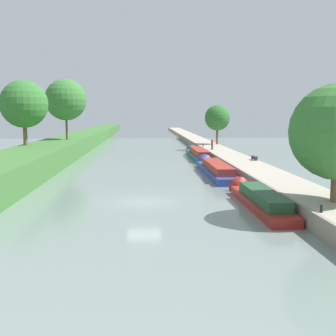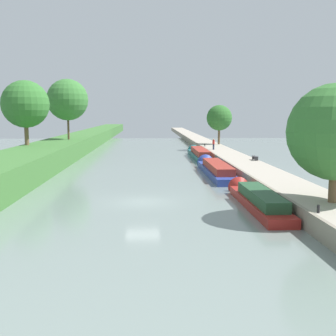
# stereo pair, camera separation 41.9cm
# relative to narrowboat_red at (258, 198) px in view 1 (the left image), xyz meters

# --- Properties ---
(ground_plane) EXTENTS (160.00, 160.00, 0.00)m
(ground_plane) POSITION_rel_narrowboat_red_xyz_m (-8.08, 1.67, -0.53)
(ground_plane) COLOR slate
(right_towpath) EXTENTS (3.88, 260.00, 1.11)m
(right_towpath) POSITION_rel_narrowboat_red_xyz_m (3.28, 1.67, 0.03)
(right_towpath) COLOR #A89E8E
(right_towpath) RESTS_ON ground_plane
(stone_quay) EXTENTS (0.25, 260.00, 1.16)m
(stone_quay) POSITION_rel_narrowboat_red_xyz_m (1.22, 1.67, 0.05)
(stone_quay) COLOR gray
(stone_quay) RESTS_ON ground_plane
(narrowboat_red) EXTENTS (1.87, 12.10, 1.91)m
(narrowboat_red) POSITION_rel_narrowboat_red_xyz_m (0.00, 0.00, 0.00)
(narrowboat_red) COLOR maroon
(narrowboat_red) RESTS_ON ground_plane
(narrowboat_blue) EXTENTS (2.19, 15.85, 2.09)m
(narrowboat_blue) POSITION_rel_narrowboat_red_xyz_m (-0.44, 15.78, 0.03)
(narrowboat_blue) COLOR #283D93
(narrowboat_blue) RESTS_ON ground_plane
(narrowboat_teal) EXTENTS (2.05, 16.46, 2.09)m
(narrowboat_teal) POSITION_rel_narrowboat_red_xyz_m (-0.16, 32.40, 0.06)
(narrowboat_teal) COLOR #195B60
(narrowboat_teal) RESTS_ON ground_plane
(tree_rightbank_midnear) EXTENTS (4.47, 4.47, 6.88)m
(tree_rightbank_midnear) POSITION_rel_narrowboat_red_xyz_m (4.79, 44.39, 5.21)
(tree_rightbank_midnear) COLOR brown
(tree_rightbank_midnear) RESTS_ON right_towpath
(tree_leftbank_downstream) EXTENTS (6.00, 6.00, 8.21)m
(tree_leftbank_downstream) POSITION_rel_narrowboat_red_xyz_m (-23.23, 25.46, 7.15)
(tree_leftbank_downstream) COLOR brown
(tree_leftbank_downstream) RESTS_ON left_grassy_bank
(tree_leftbank_upstream) EXTENTS (6.37, 6.37, 9.33)m
(tree_leftbank_upstream) POSITION_rel_narrowboat_red_xyz_m (-20.14, 37.14, 8.08)
(tree_leftbank_upstream) COLOR brown
(tree_leftbank_upstream) RESTS_ON left_grassy_bank
(person_walking) EXTENTS (0.34, 0.34, 1.66)m
(person_walking) POSITION_rel_narrowboat_red_xyz_m (2.14, 33.46, 1.46)
(person_walking) COLOR #282D42
(person_walking) RESTS_ON right_towpath
(mooring_bollard_near) EXTENTS (0.16, 0.16, 0.45)m
(mooring_bollard_near) POSITION_rel_narrowboat_red_xyz_m (1.64, -6.72, 0.81)
(mooring_bollard_near) COLOR black
(mooring_bollard_near) RESTS_ON right_towpath
(mooring_bollard_far) EXTENTS (0.16, 0.16, 0.45)m
(mooring_bollard_far) POSITION_rel_narrowboat_red_xyz_m (1.64, 39.55, 0.81)
(mooring_bollard_far) COLOR black
(mooring_bollard_far) RESTS_ON right_towpath
(park_bench) EXTENTS (0.44, 1.50, 0.47)m
(park_bench) POSITION_rel_narrowboat_red_xyz_m (4.77, 19.05, 0.93)
(park_bench) COLOR #333338
(park_bench) RESTS_ON right_towpath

